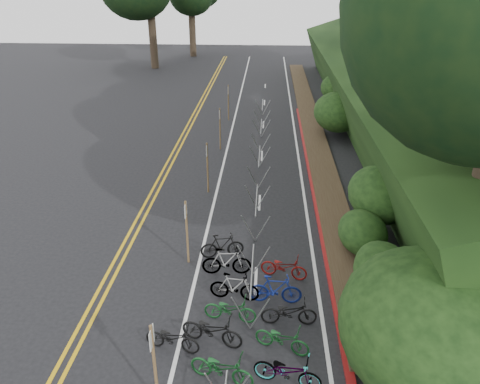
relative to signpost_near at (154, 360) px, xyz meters
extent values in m
plane|color=black|center=(-0.83, 1.17, -1.40)|extent=(120.00, 120.00, 0.00)
cube|color=gold|center=(-2.98, 11.17, -1.39)|extent=(0.12, 80.00, 0.01)
cube|color=gold|center=(-2.68, 11.17, -1.39)|extent=(0.12, 80.00, 0.01)
cube|color=silver|center=(0.17, 11.17, -1.39)|extent=(0.12, 80.00, 0.01)
cube|color=silver|center=(4.37, 11.17, -1.39)|extent=(0.12, 80.00, 0.01)
cube|color=silver|center=(2.27, 5.17, -1.39)|extent=(0.10, 1.60, 0.01)
cube|color=silver|center=(2.27, 11.17, -1.39)|extent=(0.10, 1.60, 0.01)
cube|color=silver|center=(2.27, 17.17, -1.39)|extent=(0.10, 1.60, 0.01)
cube|color=silver|center=(2.27, 23.17, -1.39)|extent=(0.10, 1.60, 0.01)
cube|color=silver|center=(2.27, 29.17, -1.39)|extent=(0.10, 1.60, 0.01)
cube|color=silver|center=(2.27, 35.17, -1.39)|extent=(0.10, 1.60, 0.01)
cube|color=maroon|center=(4.87, 13.17, -1.35)|extent=(0.25, 28.00, 0.10)
cube|color=black|center=(12.67, 23.17, 1.40)|extent=(12.32, 44.00, 9.11)
cube|color=#382819|center=(5.57, 23.17, -1.32)|extent=(1.40, 44.00, 0.16)
ellipsoid|color=#284C19|center=(6.37, 4.17, -0.36)|extent=(2.00, 2.80, 1.60)
ellipsoid|color=#284C19|center=(7.17, 9.17, 0.15)|extent=(2.60, 3.64, 2.08)
ellipsoid|color=#284C19|center=(8.37, 15.17, 0.59)|extent=(2.20, 3.08, 1.76)
ellipsoid|color=#284C19|center=(6.97, 21.17, 0.16)|extent=(3.00, 4.20, 2.40)
ellipsoid|color=#284C19|center=(7.67, 27.17, 0.33)|extent=(2.40, 3.36, 1.92)
ellipsoid|color=#284C19|center=(8.97, 31.17, 1.01)|extent=(2.80, 3.92, 2.24)
ellipsoid|color=#284C19|center=(6.17, 7.17, -0.50)|extent=(1.80, 2.52, 1.44)
ellipsoid|color=#284C19|center=(9.17, 19.17, 1.20)|extent=(3.20, 4.48, 2.56)
ellipsoid|color=black|center=(7.17, 1.67, -0.19)|extent=(5.28, 6.16, 3.52)
cylinder|color=#2D2319|center=(10.17, 13.17, 4.47)|extent=(0.86, 0.86, 6.73)
cylinder|color=#2D2319|center=(12.67, 21.17, 5.62)|extent=(0.91, 0.91, 7.63)
cylinder|color=#2D2319|center=(11.67, 29.17, 4.55)|extent=(0.84, 0.84, 6.28)
cylinder|color=#2D2319|center=(14.17, 37.17, 5.69)|extent=(0.88, 0.88, 7.18)
cylinder|color=#2D2319|center=(-9.83, 43.17, 1.52)|extent=(0.81, 0.81, 5.84)
cylinder|color=#2D2319|center=(-6.83, 51.17, 1.30)|extent=(0.79, 0.79, 5.39)
cylinder|color=gray|center=(2.17, 4.17, -0.25)|extent=(0.05, 3.00, 0.05)
cylinder|color=gray|center=(1.89, 2.77, -0.82)|extent=(0.58, 0.04, 1.13)
cylinder|color=gray|center=(2.45, 2.77, -0.82)|extent=(0.58, 0.04, 1.13)
cylinder|color=gray|center=(1.89, 5.57, -0.82)|extent=(0.58, 0.04, 1.13)
cylinder|color=gray|center=(2.45, 5.57, -0.82)|extent=(0.58, 0.04, 1.13)
cylinder|color=gray|center=(2.17, 9.17, -0.25)|extent=(0.05, 3.00, 0.05)
cylinder|color=gray|center=(1.89, 7.77, -0.82)|extent=(0.58, 0.04, 1.13)
cylinder|color=gray|center=(2.45, 7.77, -0.82)|extent=(0.58, 0.04, 1.13)
cylinder|color=gray|center=(1.89, 10.57, -0.82)|extent=(0.58, 0.04, 1.13)
cylinder|color=gray|center=(2.45, 10.57, -0.82)|extent=(0.58, 0.04, 1.13)
cylinder|color=gray|center=(2.17, 14.17, -0.25)|extent=(0.05, 3.00, 0.05)
cylinder|color=gray|center=(1.89, 12.77, -0.82)|extent=(0.58, 0.04, 1.13)
cylinder|color=gray|center=(2.45, 12.77, -0.82)|extent=(0.58, 0.04, 1.13)
cylinder|color=gray|center=(1.89, 15.57, -0.82)|extent=(0.58, 0.04, 1.13)
cylinder|color=gray|center=(2.45, 15.57, -0.82)|extent=(0.58, 0.04, 1.13)
cylinder|color=gray|center=(2.17, 19.17, -0.25)|extent=(0.05, 3.00, 0.05)
cylinder|color=gray|center=(1.89, 17.77, -0.82)|extent=(0.58, 0.04, 1.13)
cylinder|color=gray|center=(2.45, 17.77, -0.82)|extent=(0.58, 0.04, 1.13)
cylinder|color=gray|center=(1.89, 20.57, -0.82)|extent=(0.58, 0.04, 1.13)
cylinder|color=gray|center=(2.45, 20.57, -0.82)|extent=(0.58, 0.04, 1.13)
cylinder|color=gray|center=(2.17, 24.17, -0.25)|extent=(0.05, 3.00, 0.05)
cylinder|color=gray|center=(1.89, 22.77, -0.82)|extent=(0.58, 0.04, 1.13)
cylinder|color=gray|center=(2.45, 22.77, -0.82)|extent=(0.58, 0.04, 1.13)
cylinder|color=gray|center=(1.89, 25.57, -0.82)|extent=(0.58, 0.04, 1.13)
cylinder|color=gray|center=(2.45, 25.57, -0.82)|extent=(0.58, 0.04, 1.13)
cylinder|color=brown|center=(0.00, 0.00, -0.18)|extent=(0.08, 0.08, 2.44)
cube|color=silver|center=(0.00, 0.00, 0.69)|extent=(0.02, 0.40, 0.50)
cylinder|color=brown|center=(-0.23, 6.17, -0.15)|extent=(0.08, 0.08, 2.50)
cube|color=silver|center=(-0.23, 6.17, 0.75)|extent=(0.02, 0.40, 0.50)
cylinder|color=brown|center=(-0.23, 12.17, -0.15)|extent=(0.08, 0.08, 2.50)
cube|color=silver|center=(-0.23, 12.17, 0.75)|extent=(0.02, 0.40, 0.50)
cylinder|color=brown|center=(-0.23, 18.17, -0.15)|extent=(0.08, 0.08, 2.50)
cube|color=silver|center=(-0.23, 18.17, 0.75)|extent=(0.02, 0.40, 0.50)
cylinder|color=brown|center=(-0.23, 24.17, -0.15)|extent=(0.08, 0.08, 2.50)
cube|color=silver|center=(-0.23, 24.17, 0.75)|extent=(0.02, 0.40, 0.50)
imported|color=black|center=(0.03, 1.79, -0.98)|extent=(0.87, 1.68, 0.84)
imported|color=#144C1E|center=(1.51, 0.76, -0.93)|extent=(1.10, 1.86, 0.92)
imported|color=slate|center=(3.20, 0.75, -0.93)|extent=(1.05, 1.89, 0.94)
imported|color=black|center=(1.11, 2.12, -0.92)|extent=(1.09, 1.94, 0.96)
imported|color=#144C1E|center=(3.09, 1.96, -0.98)|extent=(1.07, 1.69, 0.84)
imported|color=#144C1E|center=(1.55, 3.11, -0.97)|extent=(0.78, 1.68, 0.85)
imported|color=black|center=(3.32, 3.06, -0.95)|extent=(0.62, 1.70, 0.89)
imported|color=slate|center=(1.60, 4.13, -0.91)|extent=(0.66, 1.67, 0.98)
imported|color=navy|center=(2.92, 4.05, -0.89)|extent=(0.54, 1.71, 1.02)
imported|color=slate|center=(1.23, 5.52, -0.88)|extent=(0.59, 1.75, 1.04)
imported|color=maroon|center=(3.23, 5.44, -0.97)|extent=(0.95, 1.73, 0.86)
imported|color=black|center=(0.98, 6.58, -0.91)|extent=(0.80, 1.68, 0.97)
camera|label=1|loc=(2.52, -8.10, 8.32)|focal=35.00mm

